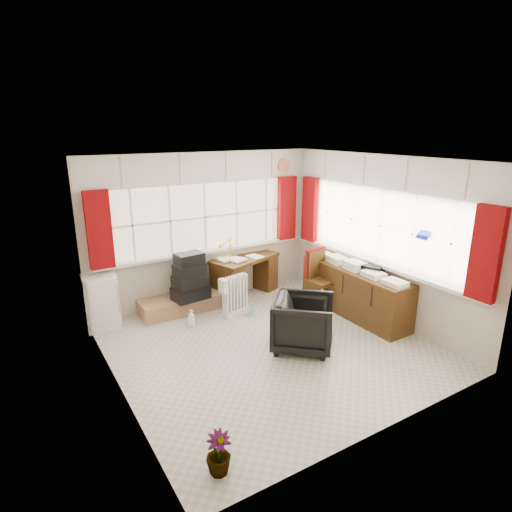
% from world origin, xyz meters
% --- Properties ---
extents(ground, '(4.00, 4.00, 0.00)m').
position_xyz_m(ground, '(0.00, 0.00, 0.00)').
color(ground, beige).
rests_on(ground, ground).
extents(room_walls, '(4.00, 4.00, 4.00)m').
position_xyz_m(room_walls, '(0.00, 0.00, 1.50)').
color(room_walls, beige).
rests_on(room_walls, ground).
extents(window_back, '(3.70, 0.12, 3.60)m').
position_xyz_m(window_back, '(0.00, 1.94, 0.95)').
color(window_back, beige).
rests_on(window_back, room_walls).
extents(window_right, '(0.12, 3.70, 3.60)m').
position_xyz_m(window_right, '(1.94, 0.00, 0.95)').
color(window_right, beige).
rests_on(window_right, room_walls).
extents(curtains, '(3.83, 3.83, 1.15)m').
position_xyz_m(curtains, '(0.92, 0.93, 1.46)').
color(curtains, maroon).
rests_on(curtains, room_walls).
extents(overhead_cabinets, '(3.98, 3.98, 0.48)m').
position_xyz_m(overhead_cabinets, '(0.98, 0.98, 2.25)').
color(overhead_cabinets, silver).
rests_on(overhead_cabinets, room_walls).
extents(desk, '(1.35, 0.96, 0.74)m').
position_xyz_m(desk, '(0.65, 1.80, 0.39)').
color(desk, '#4B2E11').
rests_on(desk, ground).
extents(desk_lamp, '(0.16, 0.14, 0.40)m').
position_xyz_m(desk_lamp, '(0.36, 1.78, 0.98)').
color(desk_lamp, yellow).
rests_on(desk_lamp, desk).
extents(task_chair, '(0.45, 0.47, 0.98)m').
position_xyz_m(task_chair, '(1.43, 0.72, 0.52)').
color(task_chair, black).
rests_on(task_chair, ground).
extents(office_chair, '(1.11, 1.11, 0.72)m').
position_xyz_m(office_chair, '(0.37, -0.26, 0.36)').
color(office_chair, black).
rests_on(office_chair, ground).
extents(radiator, '(0.46, 0.25, 0.65)m').
position_xyz_m(radiator, '(0.10, 1.15, 0.26)').
color(radiator, white).
rests_on(radiator, ground).
extents(credenza, '(0.50, 2.00, 0.85)m').
position_xyz_m(credenza, '(1.73, 0.20, 0.40)').
color(credenza, '#4B2E11').
rests_on(credenza, ground).
extents(file_tray, '(0.39, 0.43, 0.12)m').
position_xyz_m(file_tray, '(1.85, -0.02, 0.81)').
color(file_tray, black).
rests_on(file_tray, credenza).
extents(tv_bench, '(1.40, 0.50, 0.25)m').
position_xyz_m(tv_bench, '(-0.55, 1.72, 0.12)').
color(tv_bench, '#AA7B55').
rests_on(tv_bench, ground).
extents(crt_tv, '(0.62, 0.59, 0.45)m').
position_xyz_m(crt_tv, '(-0.41, 1.77, 0.47)').
color(crt_tv, black).
rests_on(crt_tv, tv_bench).
extents(hifi_stack, '(0.59, 0.42, 0.76)m').
position_xyz_m(hifi_stack, '(-0.48, 1.56, 0.59)').
color(hifi_stack, black).
rests_on(hifi_stack, tv_bench).
extents(mini_fridge, '(0.51, 0.52, 0.80)m').
position_xyz_m(mini_fridge, '(-1.80, 1.80, 0.40)').
color(mini_fridge, white).
rests_on(mini_fridge, ground).
extents(spray_bottle_a, '(0.13, 0.13, 0.27)m').
position_xyz_m(spray_bottle_a, '(-0.67, 1.11, 0.13)').
color(spray_bottle_a, white).
rests_on(spray_bottle_a, ground).
extents(spray_bottle_b, '(0.13, 0.13, 0.20)m').
position_xyz_m(spray_bottle_b, '(0.31, 0.98, 0.10)').
color(spray_bottle_b, '#8BCFC8').
rests_on(spray_bottle_b, ground).
extents(flower_vase, '(0.24, 0.24, 0.40)m').
position_xyz_m(flower_vase, '(-1.60, -1.65, 0.20)').
color(flower_vase, black).
rests_on(flower_vase, ground).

